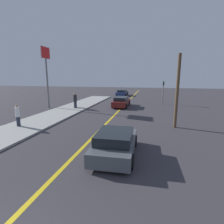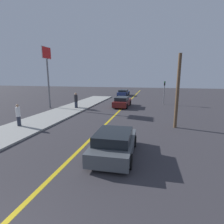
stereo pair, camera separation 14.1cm
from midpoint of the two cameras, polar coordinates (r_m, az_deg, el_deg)
The scene contains 11 objects.
road_center_line at distance 20.24m, azimuth 2.76°, elevation 0.55°, with size 0.20×60.00×0.01m.
sidewalk_left at distance 19.64m, azimuth -15.73°, elevation -0.05°, with size 3.68×30.49×0.12m.
car_near_right_lane at distance 8.80m, azimuth 1.19°, elevation -10.19°, with size 2.10×3.97×1.27m.
car_ahead_center at distance 22.63m, azimuth 3.54°, elevation 3.33°, with size 1.90×4.42×1.29m.
car_far_distant at distance 35.76m, azimuth 3.88°, elevation 6.32°, with size 2.01×4.50×1.18m.
pedestrian_mid_group at distance 15.13m, azimuth -28.04°, elevation -0.89°, with size 0.32×0.32×1.69m.
pedestrian_far_standing at distance 21.49m, azimuth -11.51°, elevation 3.74°, with size 0.41×0.41×1.82m.
pedestrian_by_sign at distance 22.03m, azimuth -11.51°, elevation 3.66°, with size 0.34×0.34×1.61m.
traffic_light at distance 25.28m, azimuth 16.84°, elevation 6.89°, with size 0.18×0.40×3.20m.
roadside_sign at distance 22.81m, azimuth -20.27°, elevation 14.58°, with size 0.20×1.78×7.26m.
utility_pole at distance 13.92m, azimuth 20.88°, elevation 6.19°, with size 0.24×0.24×5.50m.
Camera 2 is at (3.75, -1.50, 3.89)m, focal length 28.00 mm.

